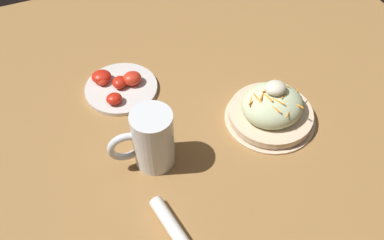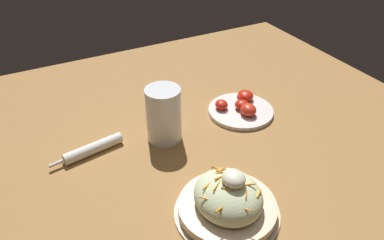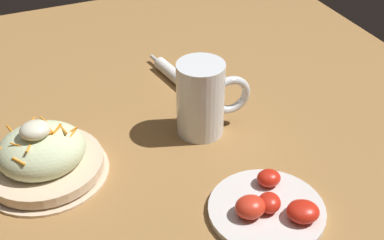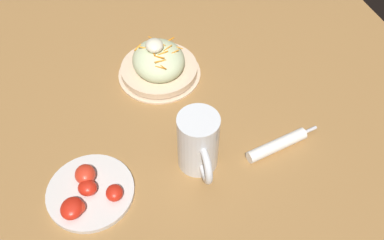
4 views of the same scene
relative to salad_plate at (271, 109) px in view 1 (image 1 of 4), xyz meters
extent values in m
plane|color=#9E703D|center=(0.14, -0.02, -0.04)|extent=(1.43, 1.43, 0.00)
cylinder|color=beige|center=(0.00, 0.00, -0.03)|extent=(0.22, 0.22, 0.01)
cylinder|color=beige|center=(0.00, 0.00, -0.02)|extent=(0.20, 0.20, 0.02)
ellipsoid|color=beige|center=(0.00, 0.00, 0.01)|extent=(0.15, 0.13, 0.08)
cylinder|color=orange|center=(-0.04, -0.04, 0.04)|extent=(0.02, 0.02, 0.01)
cylinder|color=orange|center=(0.05, 0.00, 0.04)|extent=(0.03, 0.01, 0.01)
cylinder|color=orange|center=(-0.01, 0.02, 0.05)|extent=(0.02, 0.01, 0.00)
cylinder|color=orange|center=(-0.04, 0.04, 0.04)|extent=(0.01, 0.03, 0.01)
cylinder|color=orange|center=(0.02, 0.04, 0.05)|extent=(0.01, 0.02, 0.00)
cylinder|color=orange|center=(-0.02, -0.03, 0.05)|extent=(0.02, 0.03, 0.01)
cylinder|color=orange|center=(0.02, 0.01, 0.05)|extent=(0.01, 0.03, 0.01)
cylinder|color=orange|center=(-0.01, 0.01, 0.05)|extent=(0.03, 0.01, 0.01)
cylinder|color=orange|center=(-0.06, 0.00, 0.04)|extent=(0.02, 0.02, 0.00)
cylinder|color=orange|center=(0.04, 0.00, 0.05)|extent=(0.01, 0.03, 0.01)
cylinder|color=orange|center=(0.03, 0.00, 0.05)|extent=(0.02, 0.02, 0.01)
cylinder|color=orange|center=(0.06, -0.01, 0.04)|extent=(0.02, 0.02, 0.00)
cylinder|color=orange|center=(0.01, -0.01, 0.05)|extent=(0.03, 0.01, 0.01)
cylinder|color=orange|center=(-0.01, 0.05, 0.04)|extent=(0.02, 0.02, 0.00)
cylinder|color=orange|center=(-0.04, -0.01, 0.05)|extent=(0.02, 0.02, 0.00)
cylinder|color=orange|center=(0.00, 0.02, 0.05)|extent=(0.02, 0.03, 0.00)
ellipsoid|color=#EFEACC|center=(0.00, -0.01, 0.06)|extent=(0.05, 0.04, 0.03)
cylinder|color=white|center=(0.29, 0.01, 0.04)|extent=(0.09, 0.09, 0.14)
cylinder|color=orange|center=(0.29, 0.01, 0.00)|extent=(0.08, 0.08, 0.08)
cylinder|color=white|center=(0.29, 0.01, 0.05)|extent=(0.08, 0.08, 0.01)
torus|color=white|center=(0.35, 0.00, 0.03)|extent=(0.08, 0.02, 0.08)
cylinder|color=white|center=(0.32, 0.19, -0.02)|extent=(0.05, 0.15, 0.03)
cylinder|color=silver|center=(0.30, -0.23, -0.03)|extent=(0.18, 0.18, 0.01)
ellipsoid|color=red|center=(0.33, -0.19, -0.01)|extent=(0.04, 0.04, 0.03)
ellipsoid|color=red|center=(0.30, -0.24, -0.01)|extent=(0.05, 0.05, 0.03)
ellipsoid|color=red|center=(0.34, -0.27, -0.01)|extent=(0.06, 0.06, 0.03)
ellipsoid|color=red|center=(0.34, -0.26, -0.01)|extent=(0.05, 0.05, 0.02)
ellipsoid|color=red|center=(0.27, -0.23, -0.01)|extent=(0.05, 0.04, 0.03)
camera|label=1|loc=(0.43, 0.55, 0.73)|focal=39.75mm
camera|label=2|loc=(-0.44, 0.31, 0.56)|focal=35.62mm
camera|label=3|loc=(-0.04, -0.73, 0.57)|focal=50.02mm
camera|label=4|loc=(0.79, -0.17, 0.75)|focal=39.71mm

